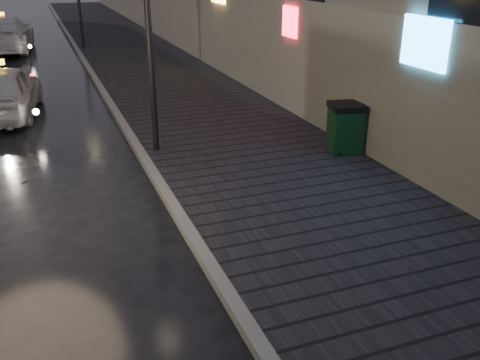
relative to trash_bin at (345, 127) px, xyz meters
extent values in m
plane|color=black|center=(-5.80, -4.40, -0.71)|extent=(120.00, 120.00, 0.00)
cube|color=black|center=(-1.90, 16.60, -0.63)|extent=(4.60, 58.00, 0.15)
cube|color=slate|center=(-4.30, 16.60, -0.63)|extent=(0.20, 58.00, 0.15)
cylinder|color=black|center=(-3.95, 1.60, 1.94)|extent=(0.14, 0.14, 5.00)
cube|color=black|center=(0.00, 0.00, -0.07)|extent=(0.80, 0.80, 0.98)
cube|color=black|center=(0.00, 0.00, 0.48)|extent=(0.86, 0.86, 0.12)
imported|color=#B8B9BF|center=(-7.23, 6.38, 0.02)|extent=(2.30, 4.49, 1.46)
imported|color=white|center=(-7.47, 18.40, 0.13)|extent=(2.83, 5.96, 1.68)
camera|label=1|loc=(-6.27, -9.84, 3.52)|focal=40.00mm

